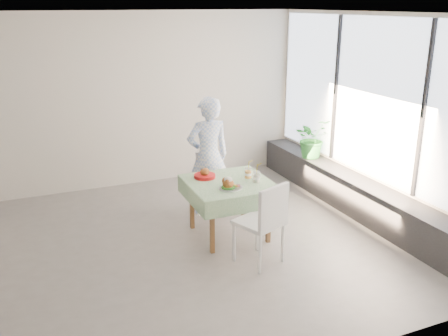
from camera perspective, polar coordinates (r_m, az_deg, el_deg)
name	(u,v)px	position (r m, az deg, el deg)	size (l,w,h in m)	color
floor	(172,247)	(6.35, -5.93, -9.00)	(6.00, 6.00, 0.00)	slate
ceiling	(164,13)	(5.64, -6.90, 17.16)	(6.00, 6.00, 0.00)	white
wall_back	(122,102)	(8.21, -11.60, 7.42)	(6.00, 0.02, 2.80)	beige
wall_front	(271,221)	(3.65, 5.37, -6.10)	(6.00, 0.02, 2.80)	beige
wall_right	(376,117)	(7.27, 16.94, 5.61)	(0.02, 5.00, 2.80)	beige
window_pane	(376,99)	(7.20, 16.94, 7.53)	(0.01, 4.80, 2.18)	#D1E0F9
window_ledge	(357,196)	(7.47, 14.95, -3.12)	(0.40, 4.80, 0.50)	black
cafe_table	(229,202)	(6.44, 0.59, -3.94)	(1.06, 1.06, 0.74)	brown
chair_far	(210,194)	(7.28, -1.62, -2.95)	(0.51, 0.51, 0.84)	white
chair_near	(260,238)	(5.87, 4.10, -7.98)	(0.61, 0.61, 0.99)	white
diner	(208,156)	(7.02, -1.82, 1.33)	(0.62, 0.41, 1.70)	#94B3ED
main_dish	(229,185)	(6.08, 0.63, -1.96)	(0.31, 0.31, 0.16)	white
juice_cup_orange	(248,173)	(6.47, 2.77, -0.63)	(0.10, 0.10, 0.27)	white
juice_cup_lemonade	(256,177)	(6.32, 3.71, -1.07)	(0.10, 0.10, 0.28)	white
second_dish	(205,175)	(6.48, -2.22, -0.79)	(0.28, 0.28, 0.13)	red
potted_plant	(312,138)	(8.22, 10.04, 3.41)	(0.58, 0.51, 0.65)	#25712B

